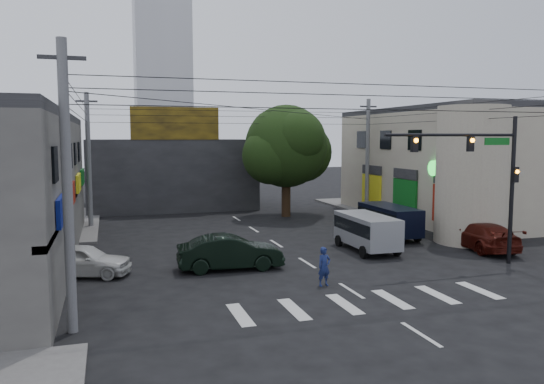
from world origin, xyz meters
name	(u,v)px	position (x,y,z in m)	size (l,w,h in m)	color
ground	(323,273)	(0.00, 0.00, 0.00)	(160.00, 160.00, 0.00)	black
sidewalk_far_right	(433,207)	(18.00, 18.00, 0.07)	(16.00, 16.00, 0.15)	#514F4C
building_right	(471,165)	(18.00, 13.00, 4.00)	(14.00, 18.00, 8.00)	#A19280
corner_column	(471,175)	(11.00, 4.00, 4.00)	(4.00, 4.00, 8.00)	#A19280
building_far	(169,173)	(-4.00, 26.00, 3.00)	(14.00, 10.00, 6.00)	#232326
billboard	(175,123)	(-4.00, 21.10, 7.30)	(7.00, 0.30, 2.60)	olive
tower_distant	(162,42)	(0.00, 70.00, 22.00)	(9.00, 9.00, 44.00)	silver
street_tree	(286,147)	(4.00, 17.00, 5.47)	(6.40, 6.40, 8.70)	black
traffic_gantry	(484,166)	(7.82, -1.00, 4.83)	(7.10, 0.35, 7.20)	black
utility_pole_near_left	(67,189)	(-10.50, -4.50, 4.60)	(0.32, 0.32, 9.20)	#59595B
utility_pole_far_left	(89,161)	(-10.50, 16.00, 4.60)	(0.32, 0.32, 9.20)	#59595B
utility_pole_far_right	(367,157)	(10.50, 16.00, 4.60)	(0.32, 0.32, 9.20)	#59595B
dark_sedan	(230,252)	(-3.90, 1.91, 0.81)	(5.01, 1.99, 1.62)	black
white_compact	(82,260)	(-10.50, 2.65, 0.73)	(4.62, 3.00, 1.46)	silver
maroon_sedan	(482,236)	(10.37, 2.09, 0.76)	(2.83, 5.46, 1.51)	#430F09
silver_minivan	(367,233)	(4.12, 3.65, 0.99)	(1.97, 4.61, 1.97)	#919398
navy_van	(389,222)	(7.24, 6.70, 0.99)	(1.92, 4.96, 1.98)	black
traffic_officer	(324,267)	(-0.77, -1.99, 0.82)	(0.67, 0.51, 1.64)	navy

